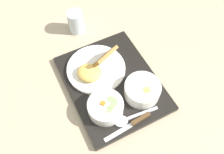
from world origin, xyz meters
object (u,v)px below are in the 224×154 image
(bowl_salad, at_px, (106,107))
(spoon, at_px, (129,118))
(glass_water, at_px, (76,23))
(knife, at_px, (136,122))
(plate_main, at_px, (96,68))
(bowl_soup, at_px, (142,90))

(bowl_salad, height_order, spoon, bowl_salad)
(glass_water, bearing_deg, bowl_salad, 165.88)
(bowl_salad, xyz_separation_m, spoon, (-0.07, -0.04, -0.02))
(knife, distance_m, glass_water, 0.47)
(plate_main, height_order, glass_water, plate_main)
(bowl_soup, bearing_deg, glass_water, 5.59)
(spoon, distance_m, glass_water, 0.45)
(plate_main, bearing_deg, spoon, 178.16)
(bowl_soup, xyz_separation_m, plate_main, (0.17, 0.08, -0.01))
(plate_main, bearing_deg, knife, -178.94)
(spoon, bearing_deg, knife, 129.07)
(bowl_soup, bearing_deg, knife, 133.25)
(bowl_soup, height_order, plate_main, plate_main)
(plate_main, distance_m, glass_water, 0.23)
(spoon, bearing_deg, glass_water, -85.21)
(bowl_salad, height_order, bowl_soup, bowl_salad)
(bowl_salad, bearing_deg, knife, -147.26)
(glass_water, bearing_deg, spoon, 173.47)
(bowl_soup, xyz_separation_m, knife, (-0.07, 0.08, -0.02))
(bowl_salad, bearing_deg, bowl_soup, -95.82)
(bowl_salad, distance_m, knife, 0.11)
(bowl_salad, bearing_deg, plate_main, -18.75)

